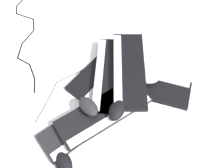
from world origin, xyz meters
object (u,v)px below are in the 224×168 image
keyboard_1 (105,68)px  keyboard_3 (110,74)px  keyboard_2 (86,121)px  mouse_1 (147,78)px  keyboard_5 (104,112)px  keyboard_4 (129,70)px  keyboard_0 (145,84)px  mouse_0 (118,110)px  mouse_3 (64,163)px  mouse_2 (88,106)px

keyboard_1 → keyboard_3: size_ratio=1.02×
keyboard_2 → keyboard_3: 0.26m
keyboard_2 → mouse_1: (0.27, 0.24, 0.04)m
keyboard_3 → keyboard_5: 0.20m
keyboard_2 → mouse_1: mouse_1 is taller
keyboard_4 → keyboard_5: 0.24m
keyboard_0 → keyboard_1: (-0.21, 0.08, 0.00)m
keyboard_3 → mouse_0: 0.22m
mouse_1 → mouse_3: (-0.34, -0.43, -0.03)m
keyboard_1 → mouse_3: size_ratio=4.09×
keyboard_1 → mouse_0: bearing=-73.2°
mouse_1 → mouse_2: (-0.26, -0.19, 0.03)m
keyboard_1 → keyboard_2: (-0.06, -0.30, 0.00)m
mouse_0 → mouse_1: bearing=-14.8°
mouse_2 → mouse_3: (-0.08, -0.24, -0.06)m
keyboard_2 → keyboard_4: keyboard_4 is taller
mouse_0 → keyboard_1: bearing=35.7°
keyboard_2 → keyboard_0: bearing=39.3°
keyboard_4 → mouse_2: 0.27m
keyboard_5 → mouse_3: 0.28m
keyboard_4 → mouse_1: 0.10m
keyboard_0 → mouse_3: (-0.34, -0.41, 0.01)m
keyboard_5 → keyboard_0: bearing=43.4°
keyboard_2 → mouse_2: bearing=78.7°
keyboard_3 → keyboard_5: (-0.01, -0.20, 0.00)m
keyboard_1 → keyboard_4: keyboard_4 is taller
keyboard_0 → keyboard_2: (-0.27, -0.22, 0.00)m
keyboard_4 → mouse_3: keyboard_4 is taller
keyboard_3 → keyboard_2: bearing=-109.9°
keyboard_2 → mouse_2: (0.01, 0.04, 0.07)m
mouse_0 → mouse_3: bearing=156.5°
keyboard_1 → mouse_3: bearing=-104.6°
mouse_1 → mouse_2: mouse_2 is taller
keyboard_1 → mouse_0: mouse_0 is taller
keyboard_0 → mouse_0: size_ratio=4.20×
keyboard_0 → keyboard_3: (-0.18, 0.03, 0.03)m
keyboard_3 → mouse_2: mouse_2 is taller
keyboard_0 → mouse_3: 0.53m
keyboard_3 → mouse_0: bearing=-76.4°
mouse_0 → mouse_3: 0.32m
keyboard_5 → mouse_2: size_ratio=4.00×
keyboard_4 → mouse_0: bearing=-100.0°
keyboard_3 → mouse_2: size_ratio=4.02×
mouse_2 → mouse_3: bearing=-63.1°
mouse_0 → keyboard_5: bearing=106.0°
keyboard_0 → keyboard_1: 0.22m
keyboard_4 → mouse_1: bearing=-15.0°
mouse_2 → keyboard_5: bearing=42.1°
keyboard_1 → keyboard_2: bearing=-101.0°
keyboard_0 → keyboard_5: size_ratio=1.05×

